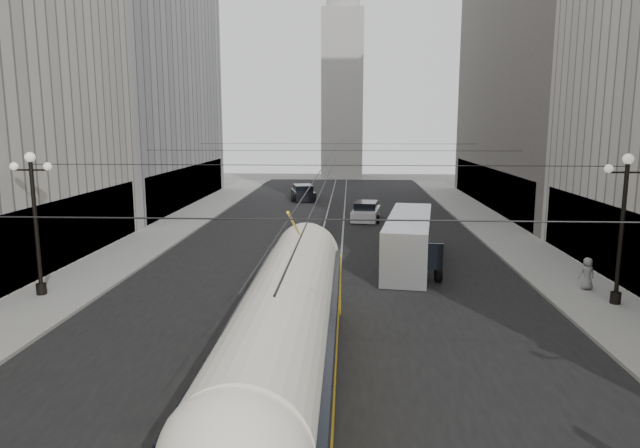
# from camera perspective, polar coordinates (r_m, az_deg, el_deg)

# --- Properties ---
(road) EXTENTS (20.00, 85.00, 0.02)m
(road) POSITION_cam_1_polar(r_m,az_deg,el_deg) (39.31, 1.17, -1.38)
(road) COLOR black
(road) RESTS_ON ground
(sidewalk_left) EXTENTS (4.00, 72.00, 0.15)m
(sidewalk_left) POSITION_cam_1_polar(r_m,az_deg,el_deg) (44.72, -14.23, -0.22)
(sidewalk_left) COLOR gray
(sidewalk_left) RESTS_ON ground
(sidewalk_right) EXTENTS (4.00, 72.00, 0.15)m
(sidewalk_right) POSITION_cam_1_polar(r_m,az_deg,el_deg) (44.06, 17.12, -0.50)
(sidewalk_right) COLOR gray
(sidewalk_right) RESTS_ON ground
(rail_left) EXTENTS (0.12, 85.00, 0.04)m
(rail_left) POSITION_cam_1_polar(r_m,az_deg,el_deg) (39.34, 0.08, -1.37)
(rail_left) COLOR gray
(rail_left) RESTS_ON ground
(rail_right) EXTENTS (0.12, 85.00, 0.04)m
(rail_right) POSITION_cam_1_polar(r_m,az_deg,el_deg) (39.30, 2.26, -1.39)
(rail_right) COLOR gray
(rail_right) RESTS_ON ground
(building_left_far) EXTENTS (12.60, 28.60, 28.60)m
(building_left_far) POSITION_cam_1_polar(r_m,az_deg,el_deg) (58.43, -19.05, 15.87)
(building_left_far) COLOR #999999
(building_left_far) RESTS_ON ground
(building_right_far) EXTENTS (12.60, 32.60, 32.60)m
(building_right_far) POSITION_cam_1_polar(r_m,az_deg,el_deg) (57.85, 23.06, 17.70)
(building_right_far) COLOR #514C47
(building_right_far) RESTS_ON ground
(distant_tower) EXTENTS (6.00, 6.00, 31.36)m
(distant_tower) POSITION_cam_1_polar(r_m,az_deg,el_deg) (86.36, 2.26, 14.71)
(distant_tower) COLOR #B2AFA8
(distant_tower) RESTS_ON ground
(lamppost_left_mid) EXTENTS (1.86, 0.44, 6.37)m
(lamppost_left_mid) POSITION_cam_1_polar(r_m,az_deg,el_deg) (28.01, -26.61, 0.76)
(lamppost_left_mid) COLOR black
(lamppost_left_mid) RESTS_ON sidewalk_left
(lamppost_right_mid) EXTENTS (1.86, 0.44, 6.37)m
(lamppost_right_mid) POSITION_cam_1_polar(r_m,az_deg,el_deg) (26.88, 28.01, 0.31)
(lamppost_right_mid) COLOR black
(lamppost_right_mid) RESTS_ON sidewalk_right
(catenary) EXTENTS (25.00, 72.00, 0.23)m
(catenary) POSITION_cam_1_polar(r_m,az_deg,el_deg) (37.59, 1.33, 7.14)
(catenary) COLOR black
(catenary) RESTS_ON ground
(streetcar) EXTENTS (2.81, 17.29, 3.79)m
(streetcar) POSITION_cam_1_polar(r_m,az_deg,el_deg) (16.48, -3.22, -10.82)
(streetcar) COLOR yellow
(streetcar) RESTS_ON ground
(city_bus) EXTENTS (3.80, 10.96, 2.72)m
(city_bus) POSITION_cam_1_polar(r_m,az_deg,el_deg) (31.98, 8.88, -1.40)
(city_bus) COLOR #AAADB0
(city_bus) RESTS_ON ground
(sedan_white_far) EXTENTS (2.55, 5.00, 1.51)m
(sedan_white_far) POSITION_cam_1_polar(r_m,az_deg,el_deg) (46.68, 4.62, 1.23)
(sedan_white_far) COLOR white
(sedan_white_far) RESTS_ON ground
(sedan_dark_far) EXTENTS (3.02, 5.29, 1.57)m
(sedan_dark_far) POSITION_cam_1_polar(r_m,az_deg,el_deg) (59.24, -1.71, 3.12)
(sedan_dark_far) COLOR black
(sedan_dark_far) RESTS_ON ground
(pedestrian_sidewalk_right) EXTENTS (0.80, 0.57, 1.51)m
(pedestrian_sidewalk_right) POSITION_cam_1_polar(r_m,az_deg,el_deg) (29.15, 25.15, -4.51)
(pedestrian_sidewalk_right) COLOR gray
(pedestrian_sidewalk_right) RESTS_ON sidewalk_right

